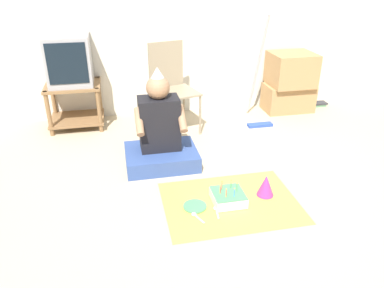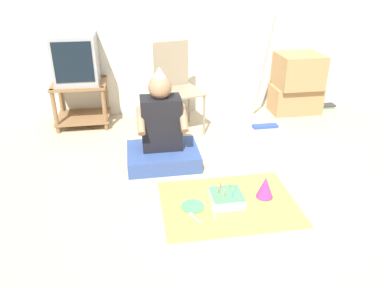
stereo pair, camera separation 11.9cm
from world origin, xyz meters
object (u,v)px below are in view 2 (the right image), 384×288
(birthday_cake, at_px, (227,198))
(paper_plate, at_px, (193,206))
(tv, at_px, (76,59))
(dust_mop, at_px, (264,94))
(person_seated, at_px, (162,135))
(cardboard_box_stack, at_px, (297,83))
(folding_chair, at_px, (175,82))
(party_hat_blue, at_px, (265,187))
(book_pile, at_px, (327,106))

(birthday_cake, xyz_separation_m, paper_plate, (-0.26, -0.01, -0.04))
(tv, height_order, dust_mop, dust_mop)
(person_seated, bearing_deg, paper_plate, -78.47)
(cardboard_box_stack, bearing_deg, paper_plate, -131.36)
(folding_chair, height_order, dust_mop, dust_mop)
(party_hat_blue, xyz_separation_m, paper_plate, (-0.58, -0.05, -0.08))
(folding_chair, xyz_separation_m, party_hat_blue, (0.51, -1.47, -0.43))
(tv, relative_size, person_seated, 0.57)
(tv, distance_m, dust_mop, 2.05)
(person_seated, distance_m, party_hat_blue, 1.03)
(folding_chair, bearing_deg, dust_mop, -2.47)
(cardboard_box_stack, height_order, book_pile, cardboard_box_stack)
(party_hat_blue, relative_size, paper_plate, 0.97)
(person_seated, xyz_separation_m, party_hat_blue, (0.73, -0.70, -0.18))
(party_hat_blue, bearing_deg, tv, 131.16)
(tv, height_order, cardboard_box_stack, tv)
(dust_mop, relative_size, person_seated, 1.37)
(dust_mop, distance_m, book_pile, 1.09)
(dust_mop, xyz_separation_m, person_seated, (-1.19, -0.72, -0.08))
(birthday_cake, relative_size, paper_plate, 1.35)
(dust_mop, xyz_separation_m, book_pile, (0.98, 0.35, -0.33))
(folding_chair, height_order, birthday_cake, folding_chair)
(dust_mop, xyz_separation_m, paper_plate, (-1.04, -1.47, -0.34))
(party_hat_blue, bearing_deg, paper_plate, -175.50)
(party_hat_blue, bearing_deg, folding_chair, 109.10)
(book_pile, bearing_deg, folding_chair, -171.09)
(tv, relative_size, book_pile, 2.85)
(party_hat_blue, bearing_deg, dust_mop, 71.87)
(cardboard_box_stack, distance_m, dust_mop, 0.59)
(cardboard_box_stack, relative_size, person_seated, 0.80)
(cardboard_box_stack, bearing_deg, folding_chair, -170.40)
(tv, bearing_deg, book_pile, 0.57)
(person_seated, bearing_deg, cardboard_box_stack, 30.75)
(birthday_cake, bearing_deg, cardboard_box_stack, 53.60)
(birthday_cake, bearing_deg, party_hat_blue, 5.77)
(tv, xyz_separation_m, folding_chair, (1.02, -0.28, -0.22))
(birthday_cake, height_order, party_hat_blue, party_hat_blue)
(tv, relative_size, cardboard_box_stack, 0.72)
(folding_chair, xyz_separation_m, cardboard_box_stack, (1.48, 0.25, -0.16))
(cardboard_box_stack, relative_size, paper_plate, 3.97)
(dust_mop, bearing_deg, book_pile, 19.60)
(tv, height_order, folding_chair, tv)
(folding_chair, bearing_deg, party_hat_blue, -70.90)
(folding_chair, bearing_deg, tv, 164.78)
(dust_mop, distance_m, paper_plate, 1.83)
(dust_mop, bearing_deg, tv, 170.91)
(dust_mop, height_order, birthday_cake, dust_mop)
(folding_chair, relative_size, birthday_cake, 3.85)
(person_seated, xyz_separation_m, birthday_cake, (0.41, -0.73, -0.22))
(tv, relative_size, paper_plate, 2.85)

